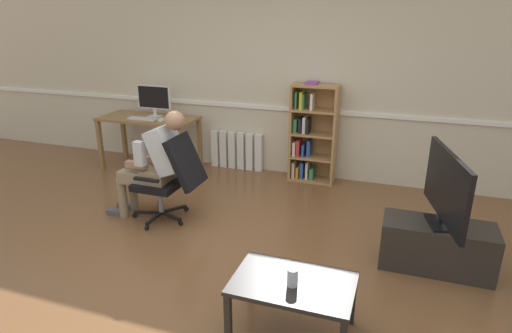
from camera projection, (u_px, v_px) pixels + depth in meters
name	position (u px, v px, depth m)	size (l,w,h in m)	color
ground_plane	(209.00, 269.00, 3.82)	(18.00, 18.00, 0.00)	brown
back_wall	(290.00, 77.00, 5.72)	(12.00, 0.13, 2.70)	beige
computer_desk	(149.00, 124.00, 6.11)	(1.38, 0.64, 0.76)	olive
imac_monitor	(154.00, 99.00, 6.04)	(0.52, 0.14, 0.44)	silver
keyboard	(142.00, 119.00, 5.95)	(0.42, 0.12, 0.02)	silver
computer_mouse	(161.00, 120.00, 5.87)	(0.06, 0.10, 0.03)	white
bookshelf	(311.00, 135.00, 5.67)	(0.60, 0.29, 1.32)	#AD7F4C
radiator	(237.00, 150.00, 6.22)	(0.78, 0.08, 0.54)	white
office_chair	(171.00, 176.00, 4.55)	(0.80, 0.61, 0.97)	black
person_seated	(155.00, 162.00, 4.56)	(0.97, 0.40, 1.23)	#937F60
tv_stand	(437.00, 246.00, 3.78)	(0.94, 0.41, 0.43)	#2D2823
tv_screen	(446.00, 188.00, 3.59)	(0.27, 1.01, 0.65)	black
coffee_table	(293.00, 288.00, 2.94)	(0.83, 0.54, 0.42)	black
drinking_glass	(293.00, 277.00, 2.86)	(0.07, 0.07, 0.13)	silver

